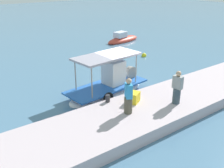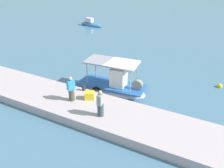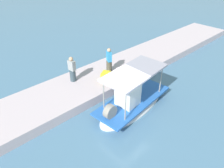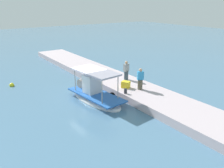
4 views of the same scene
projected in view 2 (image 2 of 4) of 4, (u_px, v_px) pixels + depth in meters
ground_plane at (125, 92)px, 19.44m from camera, size 120.00×120.00×0.00m
dock_quay at (100, 112)px, 16.28m from camera, size 36.00×3.73×0.61m
main_fishing_boat at (113, 86)px, 19.37m from camera, size 5.67×2.56×2.84m
fisherman_near_bollard at (100, 105)px, 15.07m from camera, size 0.44×0.53×1.78m
fisherman_by_crate at (71, 90)px, 16.73m from camera, size 0.53×0.58×1.80m
mooring_bollard at (84, 88)px, 18.29m from camera, size 0.24×0.24×0.40m
cargo_crate at (90, 95)px, 17.14m from camera, size 0.82×0.77×0.56m
marker_buoy at (220, 86)px, 20.10m from camera, size 0.44×0.44×0.44m
moored_boat_near at (91, 24)px, 38.25m from camera, size 4.01×1.64×1.42m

